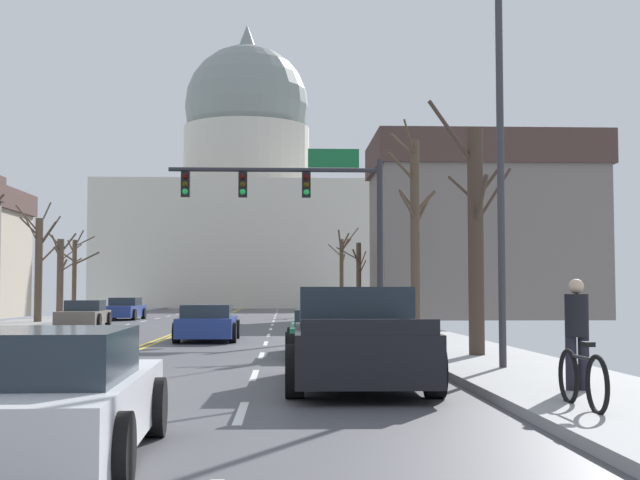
{
  "coord_description": "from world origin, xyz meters",
  "views": [
    {
      "loc": [
        4.05,
        -14.89,
        1.56
      ],
      "look_at": [
        5.78,
        27.37,
        4.06
      ],
      "focal_mm": 49.65,
      "sensor_mm": 36.0,
      "label": 1
    }
  ],
  "objects_px": {
    "pickup_truck_near_02": "(357,342)",
    "pedestrian_00": "(577,328)",
    "sedan_oncoming_01": "(124,309)",
    "street_lamp_right": "(483,119)",
    "signal_gantry": "(304,199)",
    "sedan_near_03": "(39,400)",
    "sedan_near_01": "(325,333)",
    "bicycle_parked": "(582,379)",
    "sedan_near_00": "(208,323)",
    "sedan_oncoming_00": "(84,315)"
  },
  "relations": [
    {
      "from": "sedan_near_00",
      "to": "sedan_oncoming_01",
      "type": "bearing_deg",
      "value": 106.59
    },
    {
      "from": "signal_gantry",
      "to": "sedan_near_03",
      "type": "distance_m",
      "value": 24.83
    },
    {
      "from": "pedestrian_00",
      "to": "bicycle_parked",
      "type": "relative_size",
      "value": 0.91
    },
    {
      "from": "sedan_oncoming_01",
      "to": "signal_gantry",
      "type": "bearing_deg",
      "value": -62.0
    },
    {
      "from": "sedan_near_01",
      "to": "pedestrian_00",
      "type": "distance_m",
      "value": 9.85
    },
    {
      "from": "pickup_truck_near_02",
      "to": "pedestrian_00",
      "type": "bearing_deg",
      "value": -34.65
    },
    {
      "from": "signal_gantry",
      "to": "sedan_near_00",
      "type": "height_order",
      "value": "signal_gantry"
    },
    {
      "from": "street_lamp_right",
      "to": "sedan_oncoming_00",
      "type": "bearing_deg",
      "value": 118.37
    },
    {
      "from": "pickup_truck_near_02",
      "to": "sedan_oncoming_01",
      "type": "xyz_separation_m",
      "value": [
        -10.33,
        36.12,
        -0.15
      ]
    },
    {
      "from": "sedan_oncoming_00",
      "to": "pedestrian_00",
      "type": "distance_m",
      "value": 30.75
    },
    {
      "from": "pedestrian_00",
      "to": "sedan_oncoming_01",
      "type": "bearing_deg",
      "value": 109.28
    },
    {
      "from": "sedan_oncoming_01",
      "to": "pedestrian_00",
      "type": "relative_size",
      "value": 2.83
    },
    {
      "from": "sedan_near_01",
      "to": "bicycle_parked",
      "type": "xyz_separation_m",
      "value": [
        2.66,
        -11.19,
        -0.05
      ]
    },
    {
      "from": "sedan_oncoming_00",
      "to": "pedestrian_00",
      "type": "height_order",
      "value": "pedestrian_00"
    },
    {
      "from": "signal_gantry",
      "to": "bicycle_parked",
      "type": "distance_m",
      "value": 22.31
    },
    {
      "from": "sedan_near_00",
      "to": "street_lamp_right",
      "type": "bearing_deg",
      "value": -62.36
    },
    {
      "from": "sedan_near_01",
      "to": "pickup_truck_near_02",
      "type": "bearing_deg",
      "value": -88.4
    },
    {
      "from": "pedestrian_00",
      "to": "signal_gantry",
      "type": "bearing_deg",
      "value": 100.18
    },
    {
      "from": "sedan_near_00",
      "to": "pedestrian_00",
      "type": "xyz_separation_m",
      "value": [
        6.71,
        -15.88,
        0.47
      ]
    },
    {
      "from": "sedan_oncoming_00",
      "to": "sedan_near_03",
      "type": "bearing_deg",
      "value": -78.08
    },
    {
      "from": "sedan_oncoming_01",
      "to": "pedestrian_00",
      "type": "xyz_separation_m",
      "value": [
        13.37,
        -38.22,
        0.45
      ]
    },
    {
      "from": "signal_gantry",
      "to": "sedan_near_03",
      "type": "bearing_deg",
      "value": -96.95
    },
    {
      "from": "street_lamp_right",
      "to": "sedan_near_03",
      "type": "xyz_separation_m",
      "value": [
        -6.05,
        -8.43,
        -4.31
      ]
    },
    {
      "from": "street_lamp_right",
      "to": "pickup_truck_near_02",
      "type": "bearing_deg",
      "value": -144.88
    },
    {
      "from": "street_lamp_right",
      "to": "sedan_near_00",
      "type": "distance_m",
      "value": 14.18
    },
    {
      "from": "street_lamp_right",
      "to": "sedan_oncoming_01",
      "type": "relative_size",
      "value": 1.75
    },
    {
      "from": "sedan_near_03",
      "to": "bicycle_parked",
      "type": "relative_size",
      "value": 2.53
    },
    {
      "from": "street_lamp_right",
      "to": "pedestrian_00",
      "type": "distance_m",
      "value": 5.52
    },
    {
      "from": "sedan_near_03",
      "to": "sedan_oncoming_01",
      "type": "distance_m",
      "value": 43.28
    },
    {
      "from": "street_lamp_right",
      "to": "signal_gantry",
      "type": "bearing_deg",
      "value": 101.06
    },
    {
      "from": "pedestrian_00",
      "to": "sedan_oncoming_00",
      "type": "bearing_deg",
      "value": 115.63
    },
    {
      "from": "street_lamp_right",
      "to": "sedan_oncoming_01",
      "type": "distance_m",
      "value": 36.9
    },
    {
      "from": "bicycle_parked",
      "to": "pedestrian_00",
      "type": "bearing_deg",
      "value": 73.07
    },
    {
      "from": "pickup_truck_near_02",
      "to": "sedan_oncoming_01",
      "type": "height_order",
      "value": "pickup_truck_near_02"
    },
    {
      "from": "street_lamp_right",
      "to": "sedan_oncoming_01",
      "type": "height_order",
      "value": "street_lamp_right"
    },
    {
      "from": "pickup_truck_near_02",
      "to": "sedan_oncoming_00",
      "type": "height_order",
      "value": "pickup_truck_near_02"
    },
    {
      "from": "pedestrian_00",
      "to": "street_lamp_right",
      "type": "bearing_deg",
      "value": 96.56
    },
    {
      "from": "street_lamp_right",
      "to": "sedan_near_01",
      "type": "xyz_separation_m",
      "value": [
        -2.79,
        5.36,
        -4.35
      ]
    },
    {
      "from": "signal_gantry",
      "to": "bicycle_parked",
      "type": "relative_size",
      "value": 4.47
    },
    {
      "from": "sedan_near_03",
      "to": "sedan_oncoming_01",
      "type": "height_order",
      "value": "sedan_oncoming_01"
    },
    {
      "from": "sedan_near_03",
      "to": "sedan_oncoming_01",
      "type": "bearing_deg",
      "value": 99.13
    },
    {
      "from": "sedan_near_01",
      "to": "pickup_truck_near_02",
      "type": "relative_size",
      "value": 0.82
    },
    {
      "from": "sedan_near_00",
      "to": "sedan_near_03",
      "type": "distance_m",
      "value": 20.39
    },
    {
      "from": "sedan_near_00",
      "to": "bicycle_parked",
      "type": "bearing_deg",
      "value": -70.98
    },
    {
      "from": "pickup_truck_near_02",
      "to": "bicycle_parked",
      "type": "relative_size",
      "value": 3.07
    },
    {
      "from": "sedan_oncoming_00",
      "to": "sedan_oncoming_01",
      "type": "relative_size",
      "value": 0.98
    },
    {
      "from": "pickup_truck_near_02",
      "to": "sedan_oncoming_00",
      "type": "xyz_separation_m",
      "value": [
        -10.26,
        25.62,
        -0.18
      ]
    },
    {
      "from": "street_lamp_right",
      "to": "sedan_near_00",
      "type": "xyz_separation_m",
      "value": [
        -6.26,
        11.96,
        -4.33
      ]
    },
    {
      "from": "sedan_near_00",
      "to": "sedan_oncoming_01",
      "type": "height_order",
      "value": "sedan_oncoming_01"
    },
    {
      "from": "signal_gantry",
      "to": "sedan_oncoming_00",
      "type": "relative_size",
      "value": 1.77
    }
  ]
}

